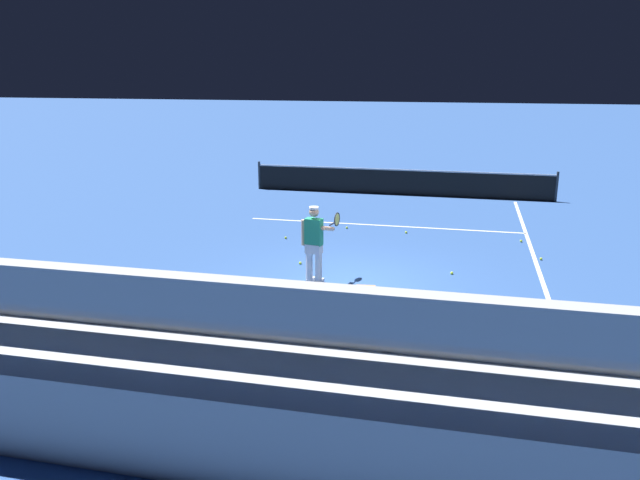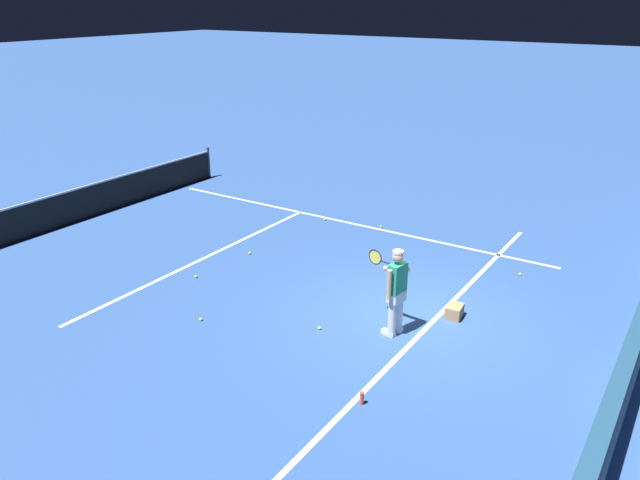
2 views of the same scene
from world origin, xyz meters
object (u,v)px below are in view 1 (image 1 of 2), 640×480
object	(u,v)px
tennis_player	(315,244)
tennis_ball_midcourt	(521,241)
tennis_ball_far_right	(347,228)
tennis_ball_by_box	(300,263)
ball_box_cardboard	(365,293)
water_bottle	(207,279)
tennis_ball_stray_back	(505,319)
tennis_net	(400,182)
tennis_ball_on_baseline	(541,259)
tennis_ball_far_left	(452,273)
tennis_ball_toward_net	(286,238)
tennis_ball_near_player	(406,232)

from	to	relation	value
tennis_player	tennis_ball_midcourt	size ratio (longest dim) A/B	25.98
tennis_ball_far_right	tennis_ball_by_box	xyz separation A→B (m)	(-0.45, -3.66, 0.00)
tennis_ball_far_right	ball_box_cardboard	bearing A→B (deg)	-75.63
tennis_ball_by_box	ball_box_cardboard	bearing A→B (deg)	-46.33
ball_box_cardboard	water_bottle	xyz separation A→B (m)	(-3.50, 0.15, -0.02)
tennis_ball_stray_back	tennis_net	world-z (taller)	tennis_net
tennis_net	tennis_ball_far_right	bearing A→B (deg)	-100.06
tennis_ball_on_baseline	tennis_ball_far_right	bearing A→B (deg)	159.09
ball_box_cardboard	tennis_ball_far_left	size ratio (longest dim) A/B	6.06
tennis_ball_toward_net	tennis_ball_by_box	size ratio (longest dim) A/B	1.00
tennis_ball_near_player	tennis_ball_far_right	world-z (taller)	same
tennis_ball_near_player	water_bottle	bearing A→B (deg)	-125.41
tennis_player	tennis_ball_far_right	bearing A→B (deg)	92.48
tennis_ball_stray_back	water_bottle	distance (m)	6.25
tennis_ball_far_right	tennis_player	bearing A→B (deg)	-87.52
tennis_ball_by_box	tennis_ball_near_player	bearing A→B (deg)	57.95
tennis_ball_near_player	tennis_ball_far_left	distance (m)	3.73
tennis_ball_on_baseline	tennis_ball_stray_back	xyz separation A→B (m)	(-1.06, -4.18, 0.00)
tennis_ball_stray_back	tennis_player	bearing A→B (deg)	162.41
ball_box_cardboard	tennis_ball_near_player	bearing A→B (deg)	86.83
tennis_ball_far_right	tennis_ball_midcourt	bearing A→B (deg)	-4.43
tennis_ball_near_player	tennis_ball_by_box	size ratio (longest dim) A/B	1.00
ball_box_cardboard	water_bottle	world-z (taller)	ball_box_cardboard
tennis_ball_toward_net	tennis_ball_midcourt	world-z (taller)	same
water_bottle	tennis_net	world-z (taller)	tennis_net
ball_box_cardboard	tennis_ball_stray_back	world-z (taller)	ball_box_cardboard
tennis_ball_stray_back	water_bottle	bearing A→B (deg)	173.82
tennis_ball_by_box	tennis_net	distance (m)	9.29
tennis_player	tennis_ball_on_baseline	bearing A→B (deg)	30.27
tennis_ball_near_player	water_bottle	xyz separation A→B (m)	(-3.80, -5.35, 0.08)
tennis_net	tennis_ball_on_baseline	bearing A→B (deg)	-60.48
tennis_ball_by_box	tennis_net	size ratio (longest dim) A/B	0.01
ball_box_cardboard	tennis_ball_far_right	size ratio (longest dim) A/B	6.06
tennis_ball_toward_net	tennis_ball_on_baseline	distance (m)	6.68
ball_box_cardboard	tennis_ball_stray_back	bearing A→B (deg)	-10.99
tennis_ball_far_left	water_bottle	world-z (taller)	water_bottle
tennis_player	ball_box_cardboard	world-z (taller)	tennis_player
tennis_ball_near_player	tennis_ball_on_baseline	world-z (taller)	same
tennis_ball_stray_back	tennis_ball_toward_net	bearing A→B (deg)	140.13
tennis_ball_far_left	tennis_ball_far_right	distance (m)	4.78
tennis_ball_near_player	tennis_net	size ratio (longest dim) A/B	0.01
tennis_ball_stray_back	tennis_ball_by_box	size ratio (longest dim) A/B	1.00
tennis_ball_stray_back	tennis_ball_far_left	bearing A→B (deg)	112.20
tennis_ball_far_left	tennis_net	xyz separation A→B (m)	(-2.14, 9.13, 0.46)
tennis_ball_toward_net	tennis_ball_stray_back	bearing A→B (deg)	-39.87
tennis_ball_by_box	water_bottle	size ratio (longest dim) A/B	0.30
ball_box_cardboard	tennis_ball_on_baseline	distance (m)	5.25
tennis_player	water_bottle	xyz separation A→B (m)	(-2.27, -0.58, -0.78)
tennis_ball_stray_back	tennis_ball_midcourt	distance (m)	5.84
tennis_ball_near_player	tennis_net	xyz separation A→B (m)	(-0.77, 5.66, 0.46)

